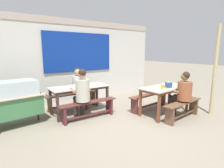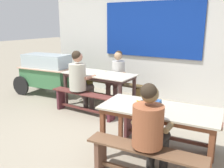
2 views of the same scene
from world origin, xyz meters
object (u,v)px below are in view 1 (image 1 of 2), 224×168
bench_near_back (149,99)px  person_center_facing (79,86)px  bench_near_front (183,108)px  tissue_box (168,85)px  dining_table_far (79,89)px  food_cart (9,101)px  dining_table_near (165,90)px  bench_far_front (89,108)px  person_left_back_turned (82,91)px  wooden_support_post (215,71)px  person_near_front (182,92)px  bench_far_back (73,99)px  condiment_jar (163,86)px

bench_near_back → person_center_facing: person_center_facing is taller
bench_near_front → tissue_box: size_ratio=8.91×
dining_table_far → bench_near_back: (1.89, -0.88, -0.40)m
tissue_box → food_cart: bearing=155.8°
dining_table_far → dining_table_near: (1.93, -1.42, -0.00)m
bench_near_front → tissue_box: bearing=99.4°
bench_far_front → person_left_back_turned: person_left_back_turned is taller
dining_table_far → wooden_support_post: wooden_support_post is taller
person_near_front → wooden_support_post: 1.13m
dining_table_near → person_left_back_turned: 2.29m
bench_far_back → food_cart: size_ratio=0.92×
person_center_facing → tissue_box: size_ratio=7.68×
person_left_back_turned → wooden_support_post: size_ratio=0.54×
dining_table_far → condiment_jar: bearing=-41.8°
person_left_back_turned → bench_near_front: bearing=-34.7°
person_left_back_turned → condiment_jar: size_ratio=11.36×
person_near_front → dining_table_near: bearing=98.4°
bench_far_front → food_cart: bearing=159.6°
dining_table_near → bench_near_back: 0.67m
food_cart → person_center_facing: person_center_facing is taller
person_center_facing → person_left_back_turned: 1.01m
dining_table_far → bench_near_front: dining_table_far is taller
wooden_support_post → dining_table_far: bearing=143.4°
food_cart → person_near_front: (3.73, -1.99, 0.08)m
tissue_box → wooden_support_post: size_ratio=0.07×
person_near_front → tissue_box: 0.40m
dining_table_far → bench_near_back: 2.12m
dining_table_far → dining_table_near: bearing=-36.4°
dining_table_far → food_cart: bearing=176.7°
bench_near_back → wooden_support_post: bearing=-50.9°
food_cart → person_center_facing: bearing=10.5°
person_center_facing → bench_near_back: bearing=-38.4°
person_center_facing → dining_table_far: bearing=-113.6°
bench_near_back → bench_near_front: bearing=-85.5°
bench_far_front → wooden_support_post: size_ratio=0.64×
dining_table_far → dining_table_near: same height
person_left_back_turned → wooden_support_post: bearing=-28.9°
condiment_jar → bench_near_back: bearing=73.6°
bench_near_back → food_cart: size_ratio=0.88×
bench_near_front → bench_far_front: bearing=144.4°
bench_far_back → condiment_jar: bearing=-50.7°
dining_table_far → dining_table_near: 2.40m
food_cart → bench_near_back: bearing=-15.2°
dining_table_far → person_left_back_turned: bearing=-108.4°
tissue_box → person_center_facing: bearing=130.6°
bench_near_back → person_near_front: (0.11, -1.01, 0.41)m
person_left_back_turned → person_near_front: (2.16, -1.41, -0.04)m
bench_far_front → bench_near_back: 1.93m
wooden_support_post → bench_far_front: bearing=150.8°
dining_table_near → tissue_box: (-0.03, -0.11, 0.15)m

